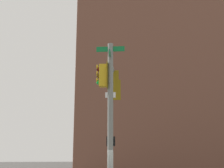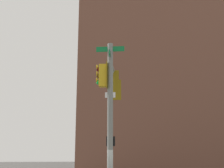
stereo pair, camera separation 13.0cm
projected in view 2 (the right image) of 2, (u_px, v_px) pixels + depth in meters
The scene contains 1 object.
signal_pole_assembly at pixel (111, 99), 14.23m from camera, with size 1.71×5.44×7.21m.
Camera 2 is at (-1.81, -12.43, 2.30)m, focal length 48.50 mm.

